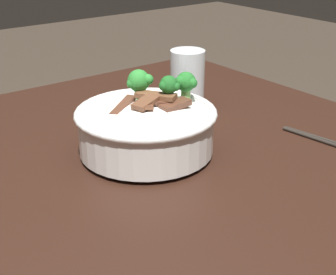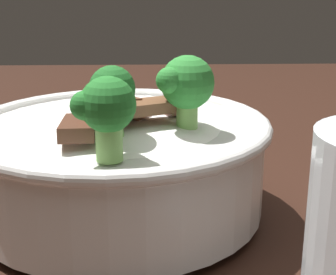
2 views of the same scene
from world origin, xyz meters
name	(u,v)px [view 2 (image 2 of 2)]	position (x,y,z in m)	size (l,w,h in m)	color
dining_table	(130,251)	(0.00, 0.00, 0.66)	(1.33, 0.97, 0.79)	black
rice_bowl	(124,154)	(-0.16, 0.00, 0.84)	(0.25, 0.25, 0.14)	white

